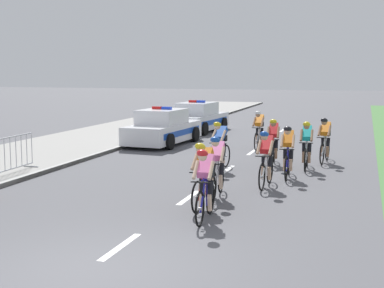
# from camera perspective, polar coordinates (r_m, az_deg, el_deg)

# --- Properties ---
(ground_plane) EXTENTS (160.00, 160.00, 0.00)m
(ground_plane) POSITION_cam_1_polar(r_m,az_deg,el_deg) (9.02, -10.82, -12.69)
(ground_plane) COLOR #56565B
(sidewalk_slab) EXTENTS (4.87, 60.00, 0.12)m
(sidewalk_slab) POSITION_cam_1_polar(r_m,az_deg,el_deg) (24.53, -10.93, 0.31)
(sidewalk_slab) COLOR gray
(sidewalk_slab) RESTS_ON ground
(kerb_edge) EXTENTS (0.16, 60.00, 0.13)m
(kerb_edge) POSITION_cam_1_polar(r_m,az_deg,el_deg) (23.52, -5.86, 0.11)
(kerb_edge) COLOR #9E9E99
(kerb_edge) RESTS_ON ground
(lane_markings_centre) EXTENTS (0.14, 25.60, 0.01)m
(lane_markings_centre) POSITION_cam_1_polar(r_m,az_deg,el_deg) (17.51, 3.62, -2.64)
(lane_markings_centre) COLOR white
(lane_markings_centre) RESTS_ON ground
(cyclist_lead) EXTENTS (0.43, 1.72, 1.56)m
(cyclist_lead) POSITION_cam_1_polar(r_m,az_deg,el_deg) (11.53, 1.34, -4.02)
(cyclist_lead) COLOR black
(cyclist_lead) RESTS_ON ground
(cyclist_second) EXTENTS (0.42, 1.72, 1.56)m
(cyclist_second) POSITION_cam_1_polar(r_m,az_deg,el_deg) (12.52, 1.21, -3.09)
(cyclist_second) COLOR black
(cyclist_second) RESTS_ON ground
(cyclist_third) EXTENTS (0.44, 1.72, 1.56)m
(cyclist_third) POSITION_cam_1_polar(r_m,az_deg,el_deg) (13.66, 2.57, -2.20)
(cyclist_third) COLOR black
(cyclist_third) RESTS_ON ground
(cyclist_fourth) EXTENTS (0.42, 1.72, 1.56)m
(cyclist_fourth) POSITION_cam_1_polar(r_m,az_deg,el_deg) (14.94, 7.56, -1.41)
(cyclist_fourth) COLOR black
(cyclist_fourth) RESTS_ON ground
(cyclist_fifth) EXTENTS (0.43, 1.72, 1.56)m
(cyclist_fifth) POSITION_cam_1_polar(r_m,az_deg,el_deg) (16.32, 9.75, -0.70)
(cyclist_fifth) COLOR black
(cyclist_fifth) RESTS_ON ground
(cyclist_sixth) EXTENTS (0.45, 1.72, 1.56)m
(cyclist_sixth) POSITION_cam_1_polar(r_m,az_deg,el_deg) (17.40, 2.89, -0.09)
(cyclist_sixth) COLOR black
(cyclist_sixth) RESTS_ON ground
(cyclist_seventh) EXTENTS (0.43, 1.72, 1.56)m
(cyclist_seventh) POSITION_cam_1_polar(r_m,az_deg,el_deg) (17.85, 11.61, -0.04)
(cyclist_seventh) COLOR black
(cyclist_seventh) RESTS_ON ground
(cyclist_eighth) EXTENTS (0.45, 1.72, 1.56)m
(cyclist_eighth) POSITION_cam_1_polar(r_m,az_deg,el_deg) (18.53, 8.30, 0.31)
(cyclist_eighth) COLOR black
(cyclist_eighth) RESTS_ON ground
(cyclist_ninth) EXTENTS (0.45, 1.72, 1.56)m
(cyclist_ninth) POSITION_cam_1_polar(r_m,az_deg,el_deg) (19.30, 13.41, 0.47)
(cyclist_ninth) COLOR black
(cyclist_ninth) RESTS_ON ground
(cyclist_tenth) EXTENTS (0.42, 1.72, 1.56)m
(cyclist_tenth) POSITION_cam_1_polar(r_m,az_deg,el_deg) (22.07, 6.85, 1.49)
(cyclist_tenth) COLOR black
(cyclist_tenth) RESTS_ON ground
(police_car_nearest) EXTENTS (2.26, 4.52, 1.59)m
(police_car_nearest) POSITION_cam_1_polar(r_m,az_deg,el_deg) (23.36, -2.98, 1.61)
(police_car_nearest) COLOR white
(police_car_nearest) RESTS_ON ground
(police_car_second) EXTENTS (2.32, 4.55, 1.59)m
(police_car_second) POSITION_cam_1_polar(r_m,az_deg,el_deg) (28.13, 0.57, 2.63)
(police_car_second) COLOR silver
(police_car_second) RESTS_ON ground
(crowd_barrier_middle) EXTENTS (0.56, 2.32, 1.07)m
(crowd_barrier_middle) POSITION_cam_1_polar(r_m,az_deg,el_deg) (17.04, -18.03, -1.09)
(crowd_barrier_middle) COLOR #B7BABF
(crowd_barrier_middle) RESTS_ON sidewalk_slab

